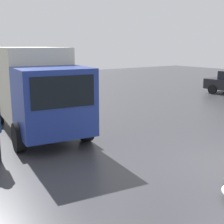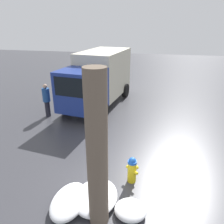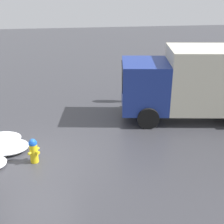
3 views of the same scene
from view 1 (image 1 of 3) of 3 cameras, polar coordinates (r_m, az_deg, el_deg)
name	(u,v)px [view 1 (image 1 of 3)]	position (r m, az deg, el deg)	size (l,w,h in m)	color
delivery_truck	(35,87)	(11.92, -13.85, 4.45)	(6.27, 3.15, 3.10)	navy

